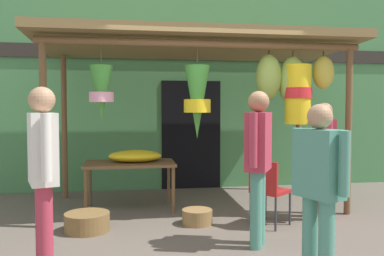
{
  "coord_description": "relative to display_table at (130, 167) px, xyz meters",
  "views": [
    {
      "loc": [
        -1.01,
        -5.08,
        1.5
      ],
      "look_at": [
        -0.06,
        0.92,
        1.2
      ],
      "focal_mm": 38.14,
      "sensor_mm": 36.0,
      "label": 1
    }
  ],
  "objects": [
    {
      "name": "ground_plane",
      "position": [
        0.98,
        -0.94,
        -0.63
      ],
      "size": [
        30.0,
        30.0,
        0.0
      ],
      "primitive_type": "plane",
      "color": "#60564C"
    },
    {
      "name": "shop_facade",
      "position": [
        0.98,
        1.58,
        1.38
      ],
      "size": [
        11.06,
        0.29,
        4.03
      ],
      "color": "#47844C",
      "rests_on": "ground_plane"
    },
    {
      "name": "market_stall_canopy",
      "position": [
        1.13,
        -0.11,
        1.58
      ],
      "size": [
        4.59,
        2.19,
        2.56
      ],
      "color": "brown",
      "rests_on": "ground_plane"
    },
    {
      "name": "display_table",
      "position": [
        0.0,
        0.0,
        0.0
      ],
      "size": [
        1.31,
        0.77,
        0.7
      ],
      "color": "brown",
      "rests_on": "ground_plane"
    },
    {
      "name": "flower_heap_on_table",
      "position": [
        0.09,
        0.03,
        0.16
      ],
      "size": [
        0.78,
        0.54,
        0.17
      ],
      "color": "yellow",
      "rests_on": "display_table"
    },
    {
      "name": "folding_chair",
      "position": [
        1.71,
        -1.15,
        -0.13
      ],
      "size": [
        0.56,
        0.56,
        0.84
      ],
      "color": "#AD1E1E",
      "rests_on": "ground_plane"
    },
    {
      "name": "wicker_basket_by_table",
      "position": [
        0.85,
        -0.9,
        -0.54
      ],
      "size": [
        0.39,
        0.39,
        0.19
      ],
      "primitive_type": "cylinder",
      "color": "olive",
      "rests_on": "ground_plane"
    },
    {
      "name": "wicker_basket_spare",
      "position": [
        -0.52,
        -0.99,
        -0.52
      ],
      "size": [
        0.54,
        0.54,
        0.22
      ],
      "primitive_type": "cylinder",
      "color": "brown",
      "rests_on": "ground_plane"
    },
    {
      "name": "vendor_in_orange",
      "position": [
        1.36,
        -1.83,
        0.36
      ],
      "size": [
        0.39,
        0.53,
        1.68
      ],
      "color": "#4C8E7A",
      "rests_on": "ground_plane"
    },
    {
      "name": "customer_foreground",
      "position": [
        2.58,
        -0.91,
        0.29
      ],
      "size": [
        0.3,
        0.58,
        1.57
      ],
      "color": "#B23347",
      "rests_on": "ground_plane"
    },
    {
      "name": "shopper_by_bananas",
      "position": [
        1.53,
        -2.88,
        0.26
      ],
      "size": [
        0.35,
        0.56,
        1.53
      ],
      "color": "#4C8E7A",
      "rests_on": "ground_plane"
    },
    {
      "name": "passerby_at_right",
      "position": [
        -0.77,
        -2.31,
        0.36
      ],
      "size": [
        0.33,
        0.57,
        1.69
      ],
      "color": "#B23347",
      "rests_on": "ground_plane"
    }
  ]
}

